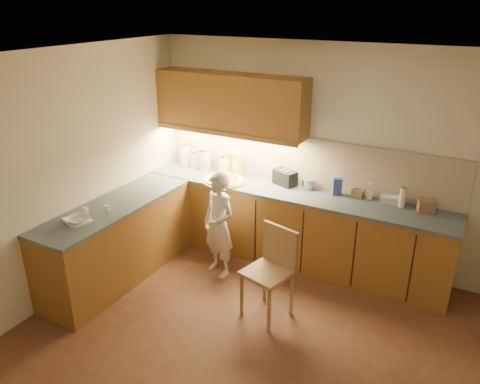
{
  "coord_description": "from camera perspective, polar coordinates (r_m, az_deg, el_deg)",
  "views": [
    {
      "loc": [
        1.53,
        -3.08,
        3.02
      ],
      "look_at": [
        -0.8,
        1.2,
        1.0
      ],
      "focal_mm": 35.0,
      "sensor_mm": 36.0,
      "label": 1
    }
  ],
  "objects": [
    {
      "name": "oil_jug",
      "position": [
        5.93,
        -0.37,
        3.47
      ],
      "size": [
        0.14,
        0.12,
        0.35
      ],
      "rotation": [
        0.0,
        0.0,
        -0.35
      ],
      "color": "#B39923",
      "rests_on": "l_counter"
    },
    {
      "name": "canister_a",
      "position": [
        6.37,
        -6.72,
        4.6
      ],
      "size": [
        0.15,
        0.15,
        0.31
      ],
      "rotation": [
        0.0,
        0.0,
        0.21
      ],
      "color": "white",
      "rests_on": "l_counter"
    },
    {
      "name": "child",
      "position": [
        5.35,
        -2.6,
        -4.06
      ],
      "size": [
        0.53,
        0.44,
        1.25
      ],
      "primitive_type": "imported",
      "rotation": [
        0.0,
        0.0,
        -0.34
      ],
      "color": "white",
      "rests_on": "ground"
    },
    {
      "name": "spice_jar_b",
      "position": [
        5.15,
        -15.94,
        -1.99
      ],
      "size": [
        0.07,
        0.07,
        0.08
      ],
      "primitive_type": "cylinder",
      "rotation": [
        0.0,
        0.0,
        -0.3
      ],
      "color": "silver",
      "rests_on": "l_counter"
    },
    {
      "name": "steel_pot",
      "position": [
        5.62,
        8.34,
        1.0
      ],
      "size": [
        0.16,
        0.16,
        0.12
      ],
      "color": "#ABABB0",
      "rests_on": "l_counter"
    },
    {
      "name": "card_box_b",
      "position": [
        5.34,
        21.75,
        -1.57
      ],
      "size": [
        0.21,
        0.18,
        0.13
      ],
      "primitive_type": "cube",
      "rotation": [
        0.0,
        0.0,
        0.35
      ],
      "color": "#977351",
      "rests_on": "l_counter"
    },
    {
      "name": "flat_pack",
      "position": [
        5.44,
        17.75,
        -0.86
      ],
      "size": [
        0.23,
        0.18,
        0.08
      ],
      "primitive_type": "cube",
      "rotation": [
        0.0,
        0.0,
        0.18
      ],
      "color": "white",
      "rests_on": "l_counter"
    },
    {
      "name": "wooden_chair",
      "position": [
        4.74,
        3.95,
        -8.96
      ],
      "size": [
        0.52,
        0.52,
        0.94
      ],
      "rotation": [
        0.0,
        0.0,
        -0.25
      ],
      "color": "tan",
      "rests_on": "ground"
    },
    {
      "name": "mixing_bowl",
      "position": [
        5.01,
        -19.2,
        -3.25
      ],
      "size": [
        0.24,
        0.24,
        0.06
      ],
      "primitive_type": "imported",
      "rotation": [
        0.0,
        0.0,
        -0.04
      ],
      "color": "silver",
      "rests_on": "l_counter"
    },
    {
      "name": "room",
      "position": [
        3.69,
        2.0,
        1.14
      ],
      "size": [
        4.54,
        4.5,
        2.62
      ],
      "color": "#56301D",
      "rests_on": "ground"
    },
    {
      "name": "white_bottle",
      "position": [
        5.45,
        15.55,
        0.08
      ],
      "size": [
        0.07,
        0.07,
        0.19
      ],
      "primitive_type": "cube",
      "rotation": [
        0.0,
        0.0,
        0.11
      ],
      "color": "silver",
      "rests_on": "l_counter"
    },
    {
      "name": "blue_box",
      "position": [
        5.49,
        11.81,
        0.66
      ],
      "size": [
        0.12,
        0.1,
        0.2
      ],
      "primitive_type": "cube",
      "rotation": [
        0.0,
        0.0,
        0.34
      ],
      "color": "#354B9F",
      "rests_on": "l_counter"
    },
    {
      "name": "canister_b",
      "position": [
        6.25,
        -5.4,
        4.04
      ],
      "size": [
        0.14,
        0.14,
        0.25
      ],
      "rotation": [
        0.0,
        0.0,
        -0.14
      ],
      "color": "silver",
      "rests_on": "l_counter"
    },
    {
      "name": "backsplash",
      "position": [
        5.7,
        7.56,
        3.83
      ],
      "size": [
        3.75,
        0.02,
        0.58
      ],
      "primitive_type": "cube",
      "color": "#B7A68E",
      "rests_on": "l_counter"
    },
    {
      "name": "l_counter",
      "position": [
        5.59,
        -0.87,
        -4.71
      ],
      "size": [
        3.77,
        2.62,
        0.92
      ],
      "color": "olive",
      "rests_on": "ground"
    },
    {
      "name": "upper_cabinets",
      "position": [
        5.77,
        -1.2,
        10.81
      ],
      "size": [
        1.95,
        0.36,
        0.73
      ],
      "color": "olive",
      "rests_on": "ground"
    },
    {
      "name": "canister_c",
      "position": [
        6.17,
        -4.32,
        4.05
      ],
      "size": [
        0.16,
        0.16,
        0.3
      ],
      "rotation": [
        0.0,
        0.0,
        0.28
      ],
      "color": "beige",
      "rests_on": "l_counter"
    },
    {
      "name": "spice_jar_a",
      "position": [
        5.17,
        -18.32,
        -2.21
      ],
      "size": [
        0.07,
        0.07,
        0.07
      ],
      "primitive_type": "cylinder",
      "rotation": [
        0.0,
        0.0,
        -0.41
      ],
      "color": "white",
      "rests_on": "l_counter"
    },
    {
      "name": "card_box_a",
      "position": [
        5.5,
        14.18,
        -0.13
      ],
      "size": [
        0.14,
        0.11,
        0.09
      ],
      "primitive_type": "cube",
      "rotation": [
        0.0,
        0.0,
        -0.13
      ],
      "color": "#977451",
      "rests_on": "l_counter"
    },
    {
      "name": "tall_jar",
      "position": [
        5.34,
        19.21,
        -0.59
      ],
      "size": [
        0.07,
        0.07,
        0.23
      ],
      "rotation": [
        0.0,
        0.0,
        -0.14
      ],
      "color": "white",
      "rests_on": "l_counter"
    },
    {
      "name": "dough_cloth",
      "position": [
        5.05,
        -19.22,
        -3.27
      ],
      "size": [
        0.34,
        0.3,
        0.02
      ],
      "primitive_type": "cube",
      "rotation": [
        0.0,
        0.0,
        -0.33
      ],
      "color": "white",
      "rests_on": "l_counter"
    },
    {
      "name": "pizza_on_board",
      "position": [
        5.78,
        -2.0,
        1.45
      ],
      "size": [
        0.53,
        0.53,
        0.21
      ],
      "rotation": [
        0.0,
        0.0,
        -0.05
      ],
      "color": "#AD8056",
      "rests_on": "l_counter"
    },
    {
      "name": "toaster",
      "position": [
        5.69,
        5.5,
        1.76
      ],
      "size": [
        0.32,
        0.25,
        0.19
      ],
      "rotation": [
        0.0,
        0.0,
        -0.37
      ],
      "color": "black",
      "rests_on": "l_counter"
    },
    {
      "name": "canister_d",
      "position": [
        6.04,
        -1.89,
        3.52
      ],
      "size": [
        0.16,
        0.16,
        0.27
      ],
      "rotation": [
        0.0,
        0.0,
        -0.02
      ],
      "color": "silver",
      "rests_on": "l_counter"
    }
  ]
}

